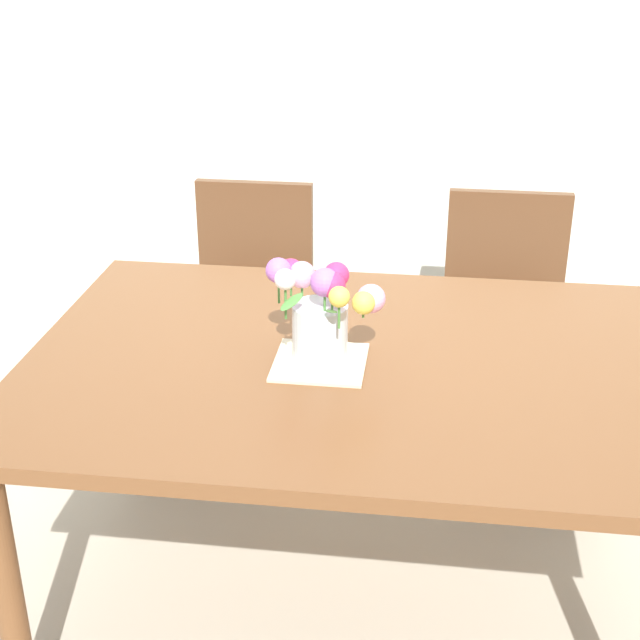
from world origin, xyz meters
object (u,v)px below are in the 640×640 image
Objects in this scene: dining_table at (349,385)px; chair_right at (504,306)px; chair_left at (251,292)px; flower_vase at (321,310)px.

dining_table is 1.04m from chair_right.
chair_left is at bearing 0.00° from chair_right.
dining_table is 0.24m from flower_vase.
chair_right reaches higher than dining_table.
flower_vase is (0.38, -0.96, 0.38)m from chair_left.
chair_left is 1.11m from flower_vase.
chair_left is 1.00× the size of chair_right.
chair_right is 3.04× the size of flower_vase.
flower_vase is at bearing 61.90° from chair_right.
flower_vase reaches higher than chair_left.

